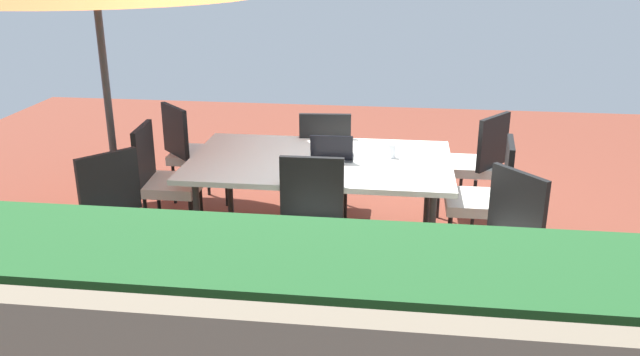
{
  "coord_description": "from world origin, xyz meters",
  "views": [
    {
      "loc": [
        -0.6,
        4.71,
        2.32
      ],
      "look_at": [
        0.0,
        0.0,
        0.62
      ],
      "focal_mm": 36.58,
      "sensor_mm": 36.0,
      "label": 1
    }
  ],
  "objects_px": {
    "chair_southeast": "(192,150)",
    "chair_northwest": "(498,239)",
    "chair_northeast": "(122,217)",
    "laptop": "(332,154)",
    "chair_southwest": "(476,161)",
    "dining_table": "(320,165)",
    "chair_north": "(309,224)",
    "chair_south": "(326,157)",
    "cup": "(392,151)",
    "chair_east": "(164,178)",
    "chair_west": "(485,195)"
  },
  "relations": [
    {
      "from": "chair_south",
      "to": "cup",
      "type": "distance_m",
      "value": 0.9
    },
    {
      "from": "chair_west",
      "to": "chair_southeast",
      "type": "bearing_deg",
      "value": -102.15
    },
    {
      "from": "laptop",
      "to": "chair_northeast",
      "type": "bearing_deg",
      "value": 27.93
    },
    {
      "from": "chair_northwest",
      "to": "chair_north",
      "type": "bearing_deg",
      "value": -133.36
    },
    {
      "from": "chair_northeast",
      "to": "chair_southwest",
      "type": "relative_size",
      "value": 1.0
    },
    {
      "from": "chair_southwest",
      "to": "chair_northeast",
      "type": "bearing_deg",
      "value": -21.1
    },
    {
      "from": "chair_east",
      "to": "chair_west",
      "type": "distance_m",
      "value": 2.52
    },
    {
      "from": "dining_table",
      "to": "laptop",
      "type": "height_order",
      "value": "laptop"
    },
    {
      "from": "dining_table",
      "to": "chair_south",
      "type": "xyz_separation_m",
      "value": [
        0.04,
        -0.73,
        -0.17
      ]
    },
    {
      "from": "chair_south",
      "to": "chair_northeast",
      "type": "relative_size",
      "value": 1.0
    },
    {
      "from": "chair_east",
      "to": "chair_northeast",
      "type": "relative_size",
      "value": 1.0
    },
    {
      "from": "chair_southeast",
      "to": "laptop",
      "type": "height_order",
      "value": "laptop"
    },
    {
      "from": "chair_southeast",
      "to": "chair_northwest",
      "type": "distance_m",
      "value": 3.0
    },
    {
      "from": "dining_table",
      "to": "chair_southeast",
      "type": "relative_size",
      "value": 2.04
    },
    {
      "from": "chair_northeast",
      "to": "chair_north",
      "type": "bearing_deg",
      "value": -47.71
    },
    {
      "from": "chair_south",
      "to": "chair_southwest",
      "type": "xyz_separation_m",
      "value": [
        -1.31,
        -0.06,
        0.0
      ]
    },
    {
      "from": "chair_southeast",
      "to": "chair_east",
      "type": "distance_m",
      "value": 0.76
    },
    {
      "from": "chair_southeast",
      "to": "laptop",
      "type": "distance_m",
      "value": 1.61
    },
    {
      "from": "chair_southeast",
      "to": "chair_southwest",
      "type": "height_order",
      "value": "same"
    },
    {
      "from": "chair_southeast",
      "to": "chair_east",
      "type": "bearing_deg",
      "value": 136.79
    },
    {
      "from": "chair_southeast",
      "to": "chair_northeast",
      "type": "xyz_separation_m",
      "value": [
        -0.01,
        1.58,
        0.0
      ]
    },
    {
      "from": "chair_north",
      "to": "cup",
      "type": "relative_size",
      "value": 8.81
    },
    {
      "from": "chair_northwest",
      "to": "cup",
      "type": "height_order",
      "value": "chair_northwest"
    },
    {
      "from": "chair_south",
      "to": "chair_southeast",
      "type": "xyz_separation_m",
      "value": [
        1.24,
        -0.06,
        0.0
      ]
    },
    {
      "from": "dining_table",
      "to": "chair_northeast",
      "type": "height_order",
      "value": "chair_northeast"
    },
    {
      "from": "chair_west",
      "to": "laptop",
      "type": "bearing_deg",
      "value": -86.45
    },
    {
      "from": "chair_north",
      "to": "laptop",
      "type": "distance_m",
      "value": 0.8
    },
    {
      "from": "chair_southeast",
      "to": "laptop",
      "type": "bearing_deg",
      "value": -164.05
    },
    {
      "from": "chair_northwest",
      "to": "chair_northeast",
      "type": "height_order",
      "value": "same"
    },
    {
      "from": "chair_north",
      "to": "laptop",
      "type": "relative_size",
      "value": 2.97
    },
    {
      "from": "chair_northeast",
      "to": "laptop",
      "type": "height_order",
      "value": "laptop"
    },
    {
      "from": "chair_west",
      "to": "chair_southwest",
      "type": "bearing_deg",
      "value": -174.74
    },
    {
      "from": "chair_south",
      "to": "chair_southeast",
      "type": "bearing_deg",
      "value": -7.24
    },
    {
      "from": "chair_west",
      "to": "laptop",
      "type": "distance_m",
      "value": 1.19
    },
    {
      "from": "chair_east",
      "to": "chair_southwest",
      "type": "xyz_separation_m",
      "value": [
        -2.53,
        -0.76,
        0.0
      ]
    },
    {
      "from": "chair_northeast",
      "to": "laptop",
      "type": "bearing_deg",
      "value": -19.38
    },
    {
      "from": "chair_south",
      "to": "chair_southwest",
      "type": "distance_m",
      "value": 1.31
    },
    {
      "from": "chair_south",
      "to": "chair_southwest",
      "type": "bearing_deg",
      "value": 177.83
    },
    {
      "from": "dining_table",
      "to": "chair_east",
      "type": "distance_m",
      "value": 1.28
    },
    {
      "from": "chair_east",
      "to": "chair_northeast",
      "type": "distance_m",
      "value": 0.81
    },
    {
      "from": "chair_west",
      "to": "laptop",
      "type": "xyz_separation_m",
      "value": [
        1.16,
        -0.05,
        0.26
      ]
    },
    {
      "from": "chair_south",
      "to": "chair_northeast",
      "type": "height_order",
      "value": "same"
    },
    {
      "from": "chair_north",
      "to": "laptop",
      "type": "height_order",
      "value": "laptop"
    },
    {
      "from": "dining_table",
      "to": "chair_north",
      "type": "bearing_deg",
      "value": 91.84
    },
    {
      "from": "chair_south",
      "to": "dining_table",
      "type": "bearing_deg",
      "value": 88.71
    },
    {
      "from": "dining_table",
      "to": "chair_north",
      "type": "xyz_separation_m",
      "value": [
        -0.02,
        0.75,
        -0.17
      ]
    },
    {
      "from": "chair_south",
      "to": "cup",
      "type": "bearing_deg",
      "value": 128.54
    },
    {
      "from": "chair_west",
      "to": "chair_northeast",
      "type": "bearing_deg",
      "value": -67.59
    },
    {
      "from": "chair_southeast",
      "to": "chair_northwest",
      "type": "xyz_separation_m",
      "value": [
        -2.54,
        1.61,
        0.0
      ]
    },
    {
      "from": "chair_east",
      "to": "chair_southwest",
      "type": "relative_size",
      "value": 1.0
    }
  ]
}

